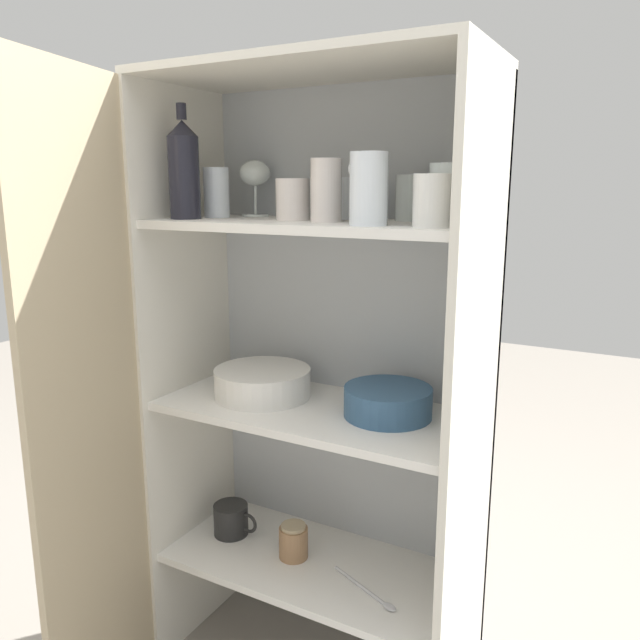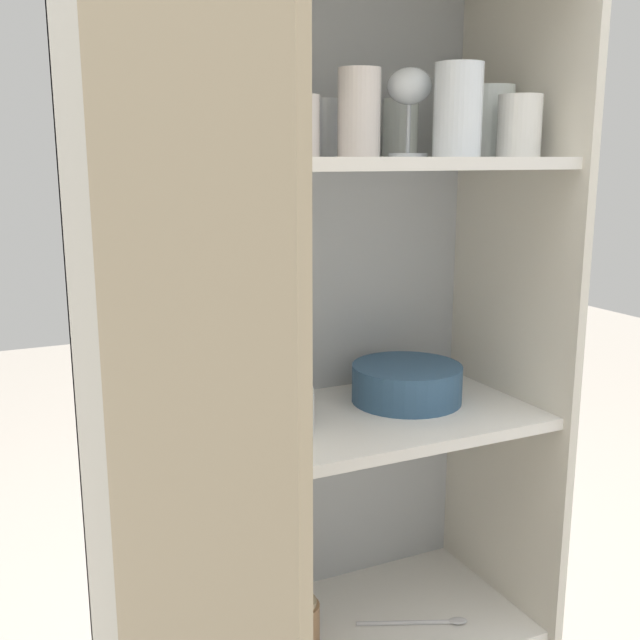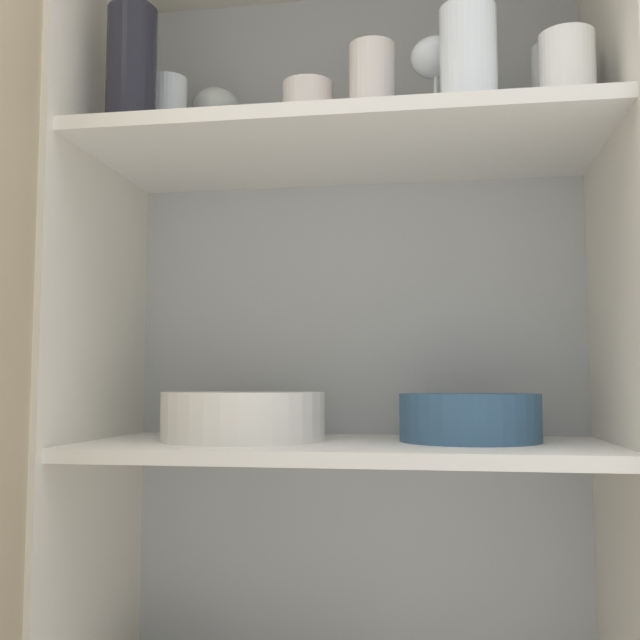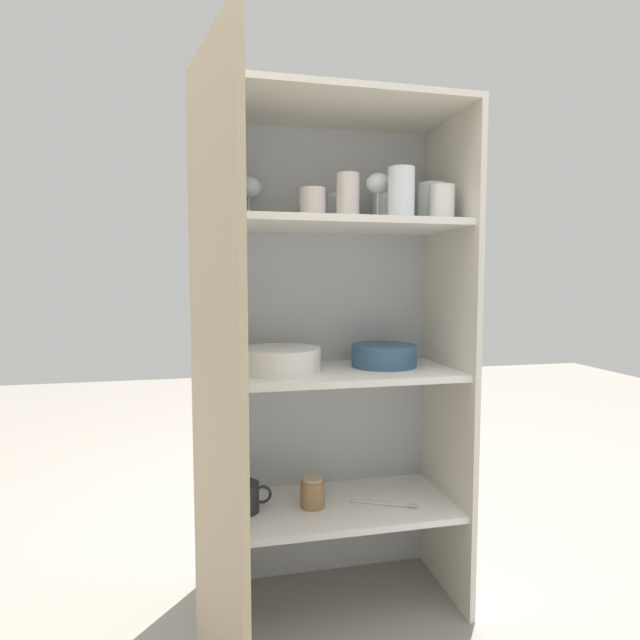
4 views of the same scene
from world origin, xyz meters
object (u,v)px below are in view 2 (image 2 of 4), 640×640
plate_stack_white (240,412)px  wine_bottle (144,66)px  storage_jar (299,623)px  mixing_bowl_large (407,382)px

plate_stack_white → wine_bottle: bearing=-149.9°
plate_stack_white → storage_jar: (0.10, -0.01, -0.41)m
plate_stack_white → mixing_bowl_large: size_ratio=1.20×
storage_jar → mixing_bowl_large: bearing=8.8°
mixing_bowl_large → storage_jar: mixing_bowl_large is taller
plate_stack_white → storage_jar: 0.42m
wine_bottle → mixing_bowl_large: (0.49, 0.11, -0.53)m
plate_stack_white → mixing_bowl_large: (0.34, 0.02, 0.00)m
wine_bottle → mixing_bowl_large: bearing=12.8°
mixing_bowl_large → storage_jar: 0.48m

